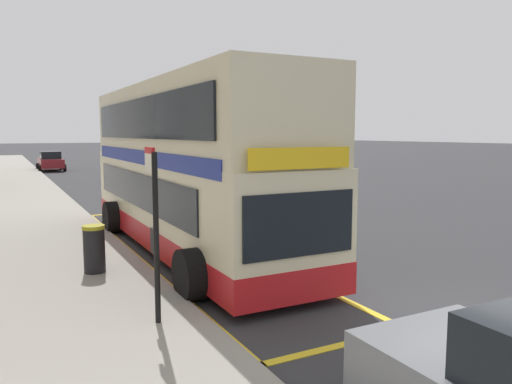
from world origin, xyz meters
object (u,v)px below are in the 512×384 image
Objects in this scene: double_decker_bus at (186,173)px; parked_car_maroon_ahead at (51,161)px; parked_car_grey_across at (137,158)px; litter_bin at (94,249)px; bus_stop_sign at (155,221)px.

double_decker_bus is 2.69× the size of parked_car_maroon_ahead.
parked_car_maroon_ahead is 7.76m from parked_car_grey_across.
parked_car_maroon_ahead reaches higher than litter_bin.
double_decker_bus is 5.58m from bus_stop_sign.
double_decker_bus is 4.08× the size of bus_stop_sign.
litter_bin is at bearing 96.66° from bus_stop_sign.
parked_car_maroon_ahead is 33.53m from litter_bin.
bus_stop_sign is 0.66× the size of parked_car_grey_across.
parked_car_maroon_ahead is 1.00× the size of parked_car_grey_across.
double_decker_bus reaches higher than bus_stop_sign.
litter_bin is (-0.39, 3.35, -1.11)m from bus_stop_sign.
parked_car_maroon_ahead is (-0.60, 31.75, -1.27)m from double_decker_bus.
bus_stop_sign reaches higher than litter_bin.
litter_bin is at bearing -91.26° from parked_car_maroon_ahead.
bus_stop_sign is at bearing -114.74° from double_decker_bus.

